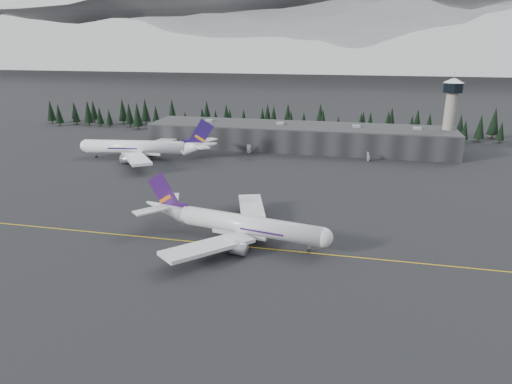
% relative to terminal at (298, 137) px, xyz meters
% --- Properties ---
extents(ground, '(1400.00, 1400.00, 0.00)m').
position_rel_terminal_xyz_m(ground, '(0.00, -125.00, -6.30)').
color(ground, black).
rests_on(ground, ground).
extents(taxiline, '(400.00, 0.40, 0.02)m').
position_rel_terminal_xyz_m(taxiline, '(0.00, -127.00, -6.29)').
color(taxiline, gold).
rests_on(taxiline, ground).
extents(terminal, '(160.00, 30.00, 12.60)m').
position_rel_terminal_xyz_m(terminal, '(0.00, 0.00, 0.00)').
color(terminal, black).
rests_on(terminal, ground).
extents(control_tower, '(10.00, 10.00, 37.70)m').
position_rel_terminal_xyz_m(control_tower, '(75.00, 3.00, 17.11)').
color(control_tower, gray).
rests_on(control_tower, ground).
extents(treeline, '(360.00, 20.00, 15.00)m').
position_rel_terminal_xyz_m(treeline, '(0.00, 37.00, 1.20)').
color(treeline, black).
rests_on(treeline, ground).
extents(mountain_ridge, '(4400.00, 900.00, 420.00)m').
position_rel_terminal_xyz_m(mountain_ridge, '(0.00, 875.00, -6.30)').
color(mountain_ridge, white).
rests_on(mountain_ridge, ground).
extents(jet_main, '(59.38, 54.34, 17.61)m').
position_rel_terminal_xyz_m(jet_main, '(-2.87, -122.45, -1.33)').
color(jet_main, silver).
rests_on(jet_main, ground).
extents(jet_parked, '(68.53, 62.89, 20.21)m').
position_rel_terminal_xyz_m(jet_parked, '(-69.03, -39.25, -0.60)').
color(jet_parked, white).
rests_on(jet_parked, ground).
extents(gse_vehicle_a, '(3.72, 5.21, 1.32)m').
position_rel_terminal_xyz_m(gse_vehicle_a, '(-23.19, -17.52, -5.64)').
color(gse_vehicle_a, white).
rests_on(gse_vehicle_a, ground).
extents(gse_vehicle_b, '(4.84, 2.35, 1.59)m').
position_rel_terminal_xyz_m(gse_vehicle_b, '(36.73, -20.66, -5.50)').
color(gse_vehicle_b, silver).
rests_on(gse_vehicle_b, ground).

